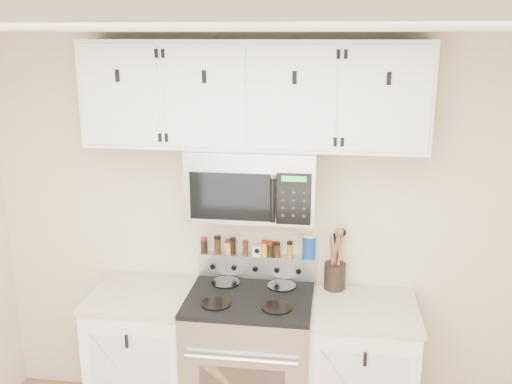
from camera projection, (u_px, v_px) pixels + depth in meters
back_wall at (257, 231)px, 3.70m from camera, size 3.50×0.01×2.50m
ceiling at (178, 32)px, 1.71m from camera, size 3.50×3.50×0.01m
range at (250, 362)px, 3.60m from camera, size 0.76×0.65×1.10m
base_cabinet_left at (147, 355)px, 3.73m from camera, size 0.64×0.62×0.92m
base_cabinet_right at (360, 372)px, 3.54m from camera, size 0.64×0.62×0.92m
microwave at (253, 182)px, 3.42m from camera, size 0.76×0.44×0.42m
upper_cabinets at (253, 94)px, 3.31m from camera, size 2.00×0.35×0.62m
utensil_crock at (335, 274)px, 3.62m from camera, size 0.14×0.14×0.40m
kitchen_timer at (258, 250)px, 3.70m from camera, size 0.07×0.06×0.07m
salt_canister at (309, 246)px, 3.64m from camera, size 0.09×0.09×0.16m
spice_jar_0 at (204, 245)px, 3.74m from camera, size 0.05×0.05×0.10m
spice_jar_1 at (217, 245)px, 3.73m from camera, size 0.04×0.04×0.12m
spice_jar_2 at (228, 247)px, 3.72m from camera, size 0.04×0.04×0.09m
spice_jar_3 at (233, 246)px, 3.72m from camera, size 0.04×0.04×0.11m
spice_jar_4 at (245, 248)px, 3.71m from camera, size 0.04×0.04×0.09m
spice_jar_5 at (264, 248)px, 3.69m from camera, size 0.04×0.04×0.10m
spice_jar_6 at (270, 249)px, 3.69m from camera, size 0.04×0.04×0.10m
spice_jar_7 at (277, 249)px, 3.68m from camera, size 0.04×0.04×0.09m
spice_jar_8 at (290, 249)px, 3.67m from camera, size 0.04×0.04×0.10m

